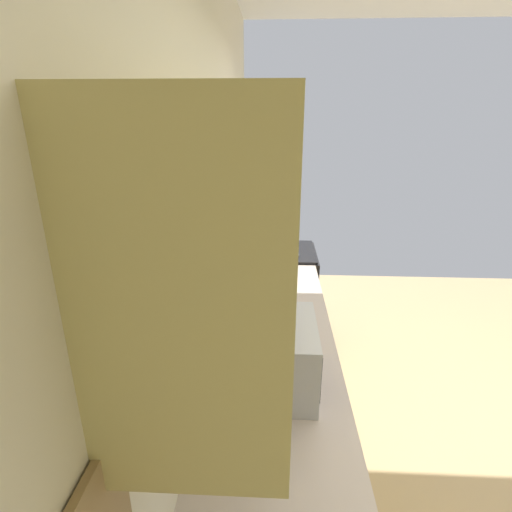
# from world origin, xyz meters

# --- Properties ---
(ground_plane) EXTENTS (6.40, 6.40, 0.00)m
(ground_plane) POSITION_xyz_m (0.00, 0.00, 0.00)
(ground_plane) COLOR tan
(wall_back) EXTENTS (4.12, 0.12, 2.83)m
(wall_back) POSITION_xyz_m (0.00, 1.68, 1.42)
(wall_back) COLOR beige
(wall_back) RESTS_ON ground_plane
(counter_run) EXTENTS (3.24, 0.65, 0.90)m
(counter_run) POSITION_xyz_m (-0.38, 1.31, 0.45)
(counter_run) COLOR #D4C374
(counter_run) RESTS_ON ground_plane
(upper_cabinets) EXTENTS (1.81, 0.33, 0.64)m
(upper_cabinets) POSITION_xyz_m (-0.38, 1.45, 1.78)
(upper_cabinets) COLOR #CCBF72
(oven_range) EXTENTS (0.63, 0.69, 1.08)m
(oven_range) POSITION_xyz_m (1.55, 1.28, 0.47)
(oven_range) COLOR black
(oven_range) RESTS_ON ground_plane
(microwave) EXTENTS (0.44, 0.40, 0.31)m
(microwave) POSITION_xyz_m (-0.27, 1.33, 1.06)
(microwave) COLOR #B7BABF
(microwave) RESTS_ON counter_run
(bowl) EXTENTS (0.18, 0.18, 0.07)m
(bowl) POSITION_xyz_m (0.33, 1.23, 0.94)
(bowl) COLOR #4C8CBF
(bowl) RESTS_ON counter_run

